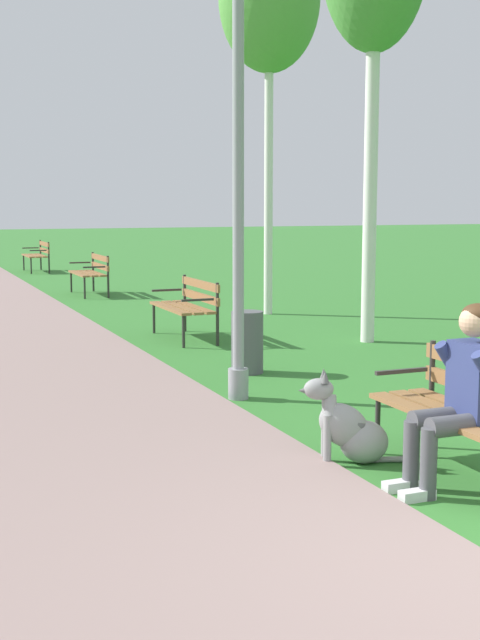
# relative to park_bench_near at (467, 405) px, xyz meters

# --- Properties ---
(park_bench_near) EXTENTS (0.55, 1.50, 0.85)m
(park_bench_near) POSITION_rel_park_bench_near_xyz_m (0.00, 0.00, 0.00)
(park_bench_near) COLOR olive
(park_bench_near) RESTS_ON ground
(park_bench_mid) EXTENTS (0.55, 1.50, 0.85)m
(park_bench_mid) POSITION_rel_park_bench_near_xyz_m (0.15, 6.53, 0.00)
(park_bench_mid) COLOR olive
(park_bench_mid) RESTS_ON ground
(park_bench_far) EXTENTS (0.55, 1.50, 0.85)m
(park_bench_far) POSITION_rel_park_bench_near_xyz_m (0.16, 12.80, 0.00)
(park_bench_far) COLOR olive
(park_bench_far) RESTS_ON ground
(park_bench_furthest) EXTENTS (0.55, 1.50, 0.85)m
(park_bench_furthest) POSITION_rel_park_bench_near_xyz_m (0.08, 19.29, 0.00)
(park_bench_furthest) COLOR olive
(park_bench_furthest) RESTS_ON ground
(person_seated_on_near_bench) EXTENTS (0.74, 0.49, 1.25)m
(person_seated_on_near_bench) POSITION_rel_park_bench_near_xyz_m (-0.21, -0.20, 0.17)
(person_seated_on_near_bench) COLOR #4C4C51
(person_seated_on_near_bench) RESTS_ON ground
(dog_grey) EXTENTS (0.80, 0.43, 0.71)m
(dog_grey) POSITION_rel_park_bench_near_xyz_m (-0.61, 0.57, -0.25)
(dog_grey) COLOR gray
(dog_grey) RESTS_ON ground
(lamp_post_near) EXTENTS (0.24, 0.24, 4.26)m
(lamp_post_near) POSITION_rel_park_bench_near_xyz_m (-0.58, 2.82, 1.69)
(lamp_post_near) COLOR gray
(lamp_post_near) RESTS_ON ground
(litter_bin) EXTENTS (0.36, 0.36, 0.70)m
(litter_bin) POSITION_rel_park_bench_near_xyz_m (-0.01, 3.98, -0.16)
(litter_bin) COLOR #515156
(litter_bin) RESTS_ON ground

